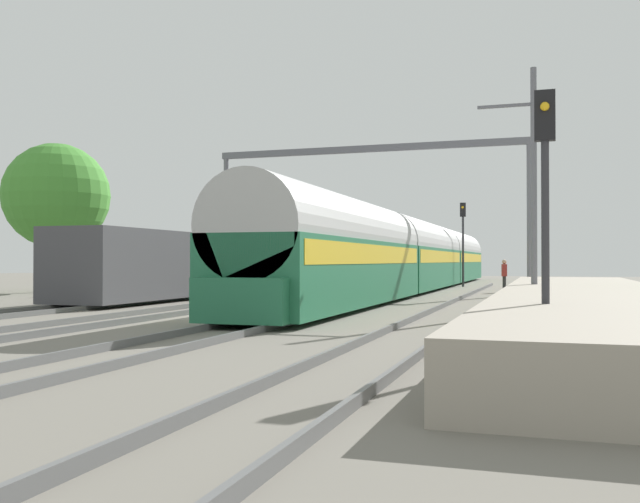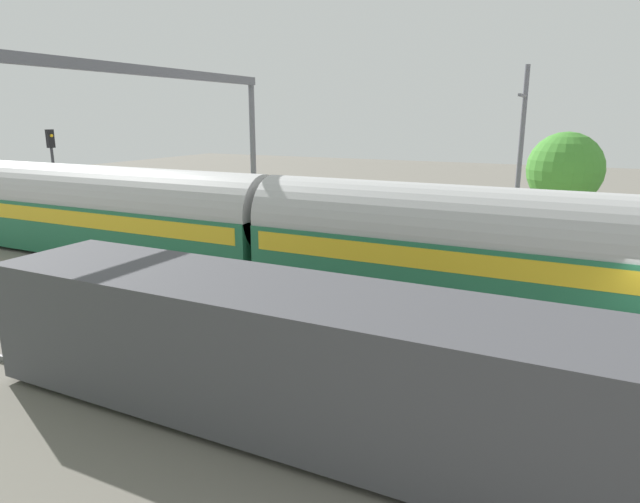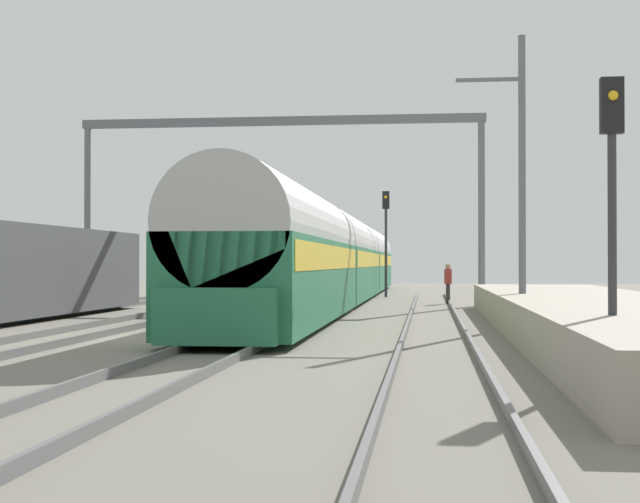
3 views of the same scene
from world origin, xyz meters
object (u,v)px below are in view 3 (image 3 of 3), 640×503
at_px(freight_car, 35,271).
at_px(catenary_gantry, 280,163).
at_px(person_crossing, 448,280).
at_px(railway_signal_near, 612,182).
at_px(passenger_train, 338,258).
at_px(railway_signal_far, 386,230).

relative_size(freight_car, catenary_gantry, 0.76).
height_order(freight_car, person_crossing, freight_car).
relative_size(freight_car, railway_signal_near, 2.76).
distance_m(person_crossing, railway_signal_near, 25.12).
relative_size(passenger_train, railway_signal_far, 9.11).
bearing_deg(freight_car, railway_signal_near, -40.80).
bearing_deg(freight_car, catenary_gantry, 57.68).
height_order(passenger_train, railway_signal_near, railway_signal_near).
distance_m(passenger_train, freight_car, 15.91).
height_order(passenger_train, freight_car, passenger_train).
height_order(railway_signal_near, railway_signal_far, railway_signal_far).
xyz_separation_m(railway_signal_near, catenary_gantry, (-9.09, 23.33, 2.90)).
xyz_separation_m(railway_signal_far, catenary_gantry, (-4.03, -9.14, 2.50)).
distance_m(railway_signal_far, catenary_gantry, 10.29).
bearing_deg(railway_signal_far, freight_car, -118.42).
relative_size(passenger_train, catenary_gantry, 2.88).
height_order(passenger_train, railway_signal_far, railway_signal_far).
xyz_separation_m(freight_car, railway_signal_near, (15.43, -13.32, 1.57)).
distance_m(railway_signal_near, catenary_gantry, 25.20).
bearing_deg(railway_signal_far, passenger_train, -108.67).
relative_size(person_crossing, railway_signal_near, 0.37).
height_order(passenger_train, person_crossing, passenger_train).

